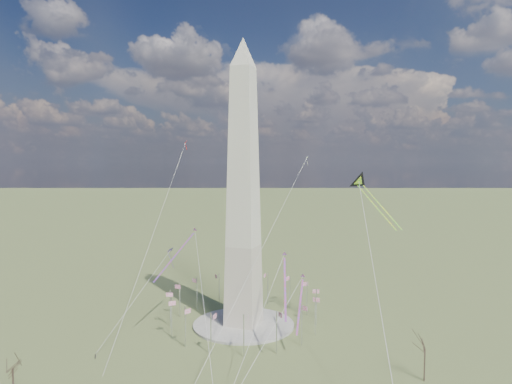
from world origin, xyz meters
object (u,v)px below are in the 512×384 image
(tree_near, at_px, (425,346))
(person_west, at_px, (96,356))
(washington_monument, at_px, (243,191))
(kite_delta_black, at_px, (361,184))

(tree_near, distance_m, person_west, 93.76)
(washington_monument, distance_m, tree_near, 74.81)
(washington_monument, bearing_deg, kite_delta_black, 12.14)
(tree_near, bearing_deg, kite_delta_black, 126.15)
(tree_near, bearing_deg, washington_monument, 161.06)
(tree_near, relative_size, person_west, 8.43)
(tree_near, relative_size, kite_delta_black, 0.69)
(kite_delta_black, bearing_deg, washington_monument, -35.69)
(person_west, bearing_deg, washington_monument, -83.45)
(washington_monument, relative_size, person_west, 63.84)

